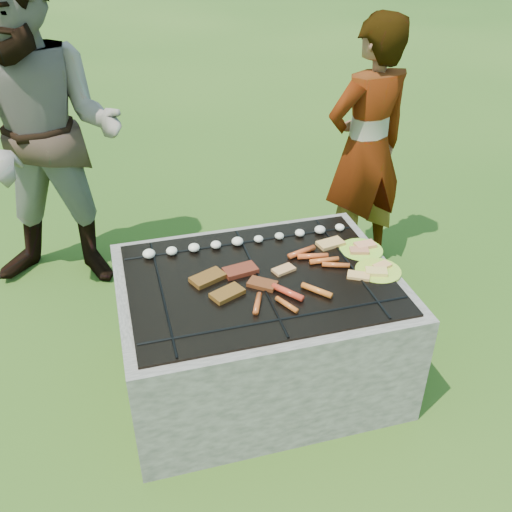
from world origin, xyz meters
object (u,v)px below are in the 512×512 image
at_px(fire_pit, 259,332).
at_px(cook, 366,149).
at_px(plate_far, 361,250).
at_px(bystander, 44,138).
at_px(plate_near, 378,271).

bearing_deg(fire_pit, cook, 43.69).
xyz_separation_m(plate_far, bystander, (-1.49, 1.07, 0.34)).
relative_size(cook, bystander, 0.83).
relative_size(plate_far, cook, 0.16).
bearing_deg(bystander, plate_far, -19.36).
distance_m(plate_far, bystander, 1.87).
height_order(plate_near, cook, cook).
distance_m(plate_far, plate_near, 0.20).
relative_size(plate_near, cook, 0.17).
bearing_deg(bystander, cook, 7.67).
bearing_deg(plate_near, fire_pit, 170.43).
height_order(fire_pit, bystander, bystander).
relative_size(fire_pit, cook, 0.82).
distance_m(plate_near, bystander, 1.98).
relative_size(fire_pit, bystander, 0.68).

